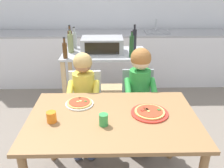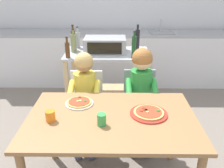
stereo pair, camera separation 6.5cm
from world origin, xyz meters
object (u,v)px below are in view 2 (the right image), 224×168
object	(u,v)px
bottle_brown_beer	(67,50)
child_in_yellow_shirt	(85,92)
dining_chair_right	(139,102)
pizza_plate_white	(79,103)
bottle_tall_green_wine	(137,40)
bottle_dark_olive_oil	(73,40)
bottle_slim_sauce	(134,46)
drinking_cup_green	(102,120)
dining_table	(112,127)
child_in_green_shirt	(141,87)
drinking_cup_orange	(50,116)
dining_chair_left	(87,103)
bottle_squat_spirits	(74,43)
bottle_clear_vinegar	(78,40)
pizza_plate_red_rimmed	(149,113)
kitchen_island_cart	(107,73)
toaster_oven	(105,45)

from	to	relation	value
bottle_brown_beer	child_in_yellow_shirt	distance (m)	0.65
dining_chair_right	pizza_plate_white	world-z (taller)	dining_chair_right
bottle_tall_green_wine	bottle_brown_beer	xyz separation A→B (m)	(-0.84, -0.34, -0.04)
bottle_dark_olive_oil	bottle_slim_sauce	world-z (taller)	bottle_dark_olive_oil
drinking_cup_green	bottle_tall_green_wine	bearing A→B (deg)	76.08
dining_table	child_in_green_shirt	distance (m)	0.69
bottle_dark_olive_oil	drinking_cup_orange	distance (m)	1.51
child_in_yellow_shirt	drinking_cup_orange	xyz separation A→B (m)	(-0.18, -0.63, 0.10)
dining_chair_left	dining_chair_right	bearing A→B (deg)	3.72
bottle_brown_beer	bottle_tall_green_wine	bearing A→B (deg)	21.83
bottle_brown_beer	bottle_slim_sauce	xyz separation A→B (m)	(0.78, 0.02, 0.03)
dining_chair_left	bottle_tall_green_wine	bearing A→B (deg)	51.38
bottle_squat_spirits	dining_chair_right	xyz separation A→B (m)	(0.79, -0.61, -0.51)
bottle_dark_olive_oil	bottle_clear_vinegar	distance (m)	0.12
bottle_tall_green_wine	pizza_plate_red_rimmed	distance (m)	1.42
dining_table	dining_chair_left	distance (m)	0.76
dining_table	bottle_tall_green_wine	bearing A→B (deg)	77.70
dining_table	child_in_green_shirt	bearing A→B (deg)	64.17
kitchen_island_cart	toaster_oven	xyz separation A→B (m)	(-0.03, 0.01, 0.38)
bottle_squat_spirits	drinking_cup_green	size ratio (longest dim) A/B	3.17
toaster_oven	bottle_tall_green_wine	world-z (taller)	bottle_tall_green_wine
kitchen_island_cart	bottle_tall_green_wine	world-z (taller)	bottle_tall_green_wine
drinking_cup_orange	child_in_yellow_shirt	bearing A→B (deg)	73.99
toaster_oven	bottle_tall_green_wine	distance (m)	0.43
kitchen_island_cart	bottle_squat_spirits	world-z (taller)	bottle_squat_spirits
bottle_slim_sauce	dining_chair_right	bearing A→B (deg)	-82.53
dining_table	drinking_cup_green	world-z (taller)	drinking_cup_green
bottle_squat_spirits	toaster_oven	bearing A→B (deg)	-1.02
toaster_oven	bottle_clear_vinegar	size ratio (longest dim) A/B	1.82
bottle_brown_beer	drinking_cup_green	size ratio (longest dim) A/B	2.71
dining_chair_right	drinking_cup_green	bearing A→B (deg)	-113.62
dining_table	dining_chair_right	xyz separation A→B (m)	(0.30, 0.73, -0.15)
kitchen_island_cart	dining_chair_right	world-z (taller)	kitchen_island_cart
pizza_plate_red_rimmed	drinking_cup_green	xyz separation A→B (m)	(-0.37, -0.16, 0.03)
bottle_slim_sauce	child_in_yellow_shirt	bearing A→B (deg)	-134.17
bottle_dark_olive_oil	dining_chair_left	xyz separation A→B (m)	(0.23, -0.74, -0.52)
bottle_brown_beer	dining_table	size ratio (longest dim) A/B	0.19
bottle_dark_olive_oil	bottle_clear_vinegar	size ratio (longest dim) A/B	1.15
bottle_brown_beer	pizza_plate_red_rimmed	distance (m)	1.36
toaster_oven	bottle_dark_olive_oil	size ratio (longest dim) A/B	1.58
bottle_clear_vinegar	dining_table	size ratio (longest dim) A/B	0.21
bottle_squat_spirits	pizza_plate_white	world-z (taller)	bottle_squat_spirits
bottle_brown_beer	child_in_yellow_shirt	size ratio (longest dim) A/B	0.24
bottle_squat_spirits	drinking_cup_green	distance (m)	1.53
child_in_yellow_shirt	pizza_plate_red_rimmed	size ratio (longest dim) A/B	3.50
bottle_dark_olive_oil	pizza_plate_white	world-z (taller)	bottle_dark_olive_oil
kitchen_island_cart	dining_chair_left	bearing A→B (deg)	-108.22
bottle_squat_spirits	dining_chair_left	world-z (taller)	bottle_squat_spirits
dining_chair_right	child_in_yellow_shirt	size ratio (longest dim) A/B	0.77
bottle_dark_olive_oil	drinking_cup_green	world-z (taller)	bottle_dark_olive_oil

